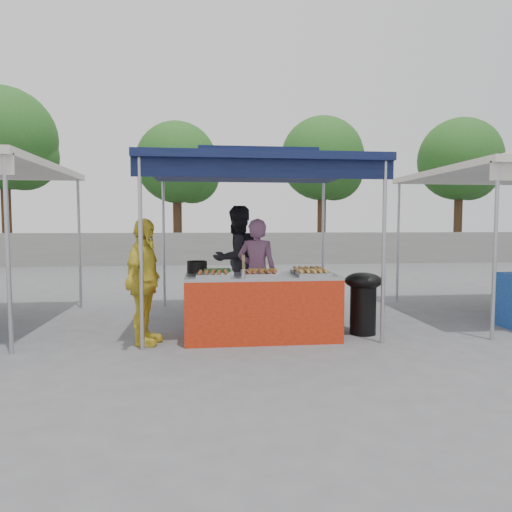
{
  "coord_description": "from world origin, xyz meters",
  "views": [
    {
      "loc": [
        -0.73,
        -6.02,
        1.52
      ],
      "look_at": [
        0.0,
        0.6,
        1.05
      ],
      "focal_mm": 32.0,
      "sensor_mm": 36.0,
      "label": 1
    }
  ],
  "objects": [
    {
      "name": "ground_plane",
      "position": [
        0.0,
        0.0,
        0.0
      ],
      "size": [
        80.0,
        80.0,
        0.0
      ],
      "primitive_type": "plane",
      "color": "#545456"
    },
    {
      "name": "back_wall",
      "position": [
        0.0,
        11.0,
        0.6
      ],
      "size": [
        40.0,
        0.25,
        1.2
      ],
      "primitive_type": "cube",
      "color": "slate",
      "rests_on": "ground_plane"
    },
    {
      "name": "main_canopy",
      "position": [
        0.0,
        0.97,
        2.37
      ],
      "size": [
        3.2,
        3.2,
        2.57
      ],
      "color": "#AFAFB6",
      "rests_on": "ground_plane"
    },
    {
      "name": "tree_0",
      "position": [
        -8.31,
        12.85,
        4.65
      ],
      "size": [
        3.96,
        3.96,
        6.8
      ],
      "color": "#3C2717",
      "rests_on": "ground_plane"
    },
    {
      "name": "tree_1",
      "position": [
        -1.73,
        13.01,
        3.87
      ],
      "size": [
        3.38,
        3.3,
        5.67
      ],
      "color": "#3C2717",
      "rests_on": "ground_plane"
    },
    {
      "name": "tree_2",
      "position": [
        4.34,
        13.09,
        4.13
      ],
      "size": [
        3.57,
        3.52,
        6.05
      ],
      "color": "#3C2717",
      "rests_on": "ground_plane"
    },
    {
      "name": "tree_3",
      "position": [
        10.59,
        13.25,
        4.22
      ],
      "size": [
        3.63,
        3.59,
        6.17
      ],
      "color": "#3C2717",
      "rests_on": "ground_plane"
    },
    {
      "name": "vendor_table",
      "position": [
        0.0,
        -0.1,
        0.43
      ],
      "size": [
        2.0,
        0.8,
        0.85
      ],
      "color": "#B42710",
      "rests_on": "ground_plane"
    },
    {
      "name": "food_tray_fl",
      "position": [
        -0.64,
        -0.34,
        0.88
      ],
      "size": [
        0.42,
        0.3,
        0.07
      ],
      "color": "#BABABF",
      "rests_on": "vendor_table"
    },
    {
      "name": "food_tray_fm",
      "position": [
        -0.04,
        -0.34,
        0.88
      ],
      "size": [
        0.42,
        0.3,
        0.07
      ],
      "color": "#BABABF",
      "rests_on": "vendor_table"
    },
    {
      "name": "food_tray_fr",
      "position": [
        0.63,
        -0.34,
        0.88
      ],
      "size": [
        0.42,
        0.3,
        0.07
      ],
      "color": "#BABABF",
      "rests_on": "vendor_table"
    },
    {
      "name": "food_tray_bl",
      "position": [
        -0.59,
        -0.02,
        0.88
      ],
      "size": [
        0.42,
        0.3,
        0.07
      ],
      "color": "#BABABF",
      "rests_on": "vendor_table"
    },
    {
      "name": "food_tray_bm",
      "position": [
        0.03,
        0.01,
        0.88
      ],
      "size": [
        0.42,
        0.3,
        0.07
      ],
      "color": "#BABABF",
      "rests_on": "vendor_table"
    },
    {
      "name": "food_tray_br",
      "position": [
        0.63,
        0.0,
        0.88
      ],
      "size": [
        0.42,
        0.3,
        0.07
      ],
      "color": "#BABABF",
      "rests_on": "vendor_table"
    },
    {
      "name": "cooking_pot",
      "position": [
        -0.85,
        0.27,
        0.93
      ],
      "size": [
        0.27,
        0.27,
        0.16
      ],
      "primitive_type": "cylinder",
      "color": "black",
      "rests_on": "vendor_table"
    },
    {
      "name": "skewer_cup",
      "position": [
        -0.26,
        -0.3,
        0.9
      ],
      "size": [
        0.07,
        0.07,
        0.09
      ],
      "primitive_type": "cylinder",
      "color": "#AFAFB6",
      "rests_on": "vendor_table"
    },
    {
      "name": "wok_burner",
      "position": [
        1.42,
        -0.01,
        0.51
      ],
      "size": [
        0.51,
        0.51,
        0.86
      ],
      "rotation": [
        0.0,
        0.0,
        0.1
      ],
      "color": "black",
      "rests_on": "ground_plane"
    },
    {
      "name": "crate_left",
      "position": [
        -0.5,
        0.51,
        0.14
      ],
      "size": [
        0.48,
        0.34,
        0.29
      ],
      "primitive_type": "cube",
      "color": "#122E97",
      "rests_on": "ground_plane"
    },
    {
      "name": "crate_right",
      "position": [
        0.34,
        0.6,
        0.15
      ],
      "size": [
        0.5,
        0.35,
        0.3
      ],
      "primitive_type": "cube",
      "color": "#122E97",
      "rests_on": "ground_plane"
    },
    {
      "name": "crate_stacked",
      "position": [
        0.34,
        0.6,
        0.45
      ],
      "size": [
        0.49,
        0.35,
        0.3
      ],
      "primitive_type": "cube",
      "color": "#122E97",
      "rests_on": "crate_right"
    },
    {
      "name": "vendor_woman",
      "position": [
        0.02,
        0.63,
        0.8
      ],
      "size": [
        0.68,
        0.55,
        1.6
      ],
      "primitive_type": "imported",
      "rotation": [
        0.0,
        0.0,
        2.82
      ],
      "color": "#805174",
      "rests_on": "ground_plane"
    },
    {
      "name": "helper_man",
      "position": [
        -0.21,
        1.67,
        0.91
      ],
      "size": [
        1.12,
        1.05,
        1.83
      ],
      "primitive_type": "imported",
      "rotation": [
        0.0,
        0.0,
        3.68
      ],
      "color": "black",
      "rests_on": "ground_plane"
    },
    {
      "name": "customer_person",
      "position": [
        -1.51,
        -0.23,
        0.8
      ],
      "size": [
        0.61,
        1.0,
        1.59
      ],
      "primitive_type": "imported",
      "rotation": [
        0.0,
        0.0,
        1.32
      ],
      "color": "gold",
      "rests_on": "ground_plane"
    }
  ]
}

